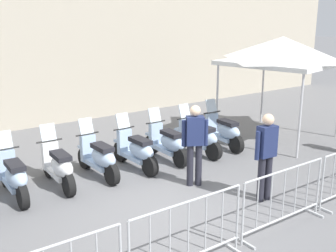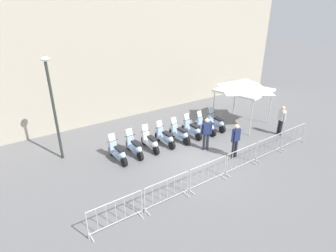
# 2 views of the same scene
# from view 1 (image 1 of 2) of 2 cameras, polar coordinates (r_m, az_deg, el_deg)

# --- Properties ---
(ground_plane) EXTENTS (120.00, 120.00, 0.00)m
(ground_plane) POSITION_cam_1_polar(r_m,az_deg,el_deg) (7.92, 1.18, -11.24)
(ground_plane) COLOR slate
(motorcycle_1) EXTENTS (0.71, 1.71, 1.24)m
(motorcycle_1) POSITION_cam_1_polar(r_m,az_deg,el_deg) (8.68, -20.37, -6.52)
(motorcycle_1) COLOR black
(motorcycle_1) RESTS_ON ground
(motorcycle_2) EXTENTS (0.72, 1.70, 1.24)m
(motorcycle_2) POSITION_cam_1_polar(r_m,az_deg,el_deg) (8.95, -14.74, -5.39)
(motorcycle_2) COLOR black
(motorcycle_2) RESTS_ON ground
(motorcycle_3) EXTENTS (0.65, 1.72, 1.24)m
(motorcycle_3) POSITION_cam_1_polar(r_m,az_deg,el_deg) (9.29, -9.43, -4.31)
(motorcycle_3) COLOR black
(motorcycle_3) RESTS_ON ground
(motorcycle_4) EXTENTS (0.65, 1.72, 1.24)m
(motorcycle_4) POSITION_cam_1_polar(r_m,az_deg,el_deg) (9.65, -4.36, -3.39)
(motorcycle_4) COLOR black
(motorcycle_4) RESTS_ON ground
(motorcycle_5) EXTENTS (0.69, 1.71, 1.24)m
(motorcycle_5) POSITION_cam_1_polar(r_m,az_deg,el_deg) (10.16, -0.08, -2.38)
(motorcycle_5) COLOR black
(motorcycle_5) RESTS_ON ground
(motorcycle_6) EXTENTS (0.61, 1.72, 1.24)m
(motorcycle_6) POSITION_cam_1_polar(r_m,az_deg,el_deg) (10.64, 4.24, -1.60)
(motorcycle_6) COLOR black
(motorcycle_6) RESTS_ON ground
(motorcycle_7) EXTENTS (0.75, 1.69, 1.24)m
(motorcycle_7) POSITION_cam_1_polar(r_m,az_deg,el_deg) (11.27, 7.59, -0.74)
(motorcycle_7) COLOR black
(motorcycle_7) RESTS_ON ground
(barrier_segment_2) EXTENTS (1.90, 0.79, 1.07)m
(barrier_segment_2) POSITION_cam_1_polar(r_m,az_deg,el_deg) (6.00, 2.79, -14.87)
(barrier_segment_2) COLOR #B2B5B7
(barrier_segment_2) RESTS_ON ground
(barrier_segment_3) EXTENTS (1.90, 0.79, 1.07)m
(barrier_segment_3) POSITION_cam_1_polar(r_m,az_deg,el_deg) (7.30, 15.52, -9.70)
(barrier_segment_3) COLOR #B2B5B7
(barrier_segment_3) RESTS_ON ground
(officer_near_row_end) EXTENTS (0.53, 0.31, 1.73)m
(officer_near_row_end) POSITION_cam_1_polar(r_m,az_deg,el_deg) (8.10, 13.30, -3.52)
(officer_near_row_end) COLOR #23232D
(officer_near_row_end) RESTS_ON ground
(officer_mid_plaza) EXTENTS (0.44, 0.40, 1.73)m
(officer_mid_plaza) POSITION_cam_1_polar(r_m,az_deg,el_deg) (8.60, 3.69, -2.04)
(officer_mid_plaza) COLOR #23232D
(officer_mid_plaza) RESTS_ON ground
(canopy_tent) EXTENTS (2.79, 2.79, 2.91)m
(canopy_tent) POSITION_cam_1_polar(r_m,az_deg,el_deg) (12.15, 15.38, 9.91)
(canopy_tent) COLOR silver
(canopy_tent) RESTS_ON ground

